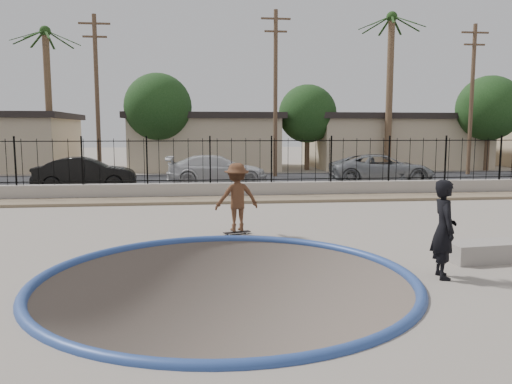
{
  "coord_description": "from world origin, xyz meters",
  "views": [
    {
      "loc": [
        -0.47,
        -9.87,
        2.72
      ],
      "look_at": [
        0.9,
        2.0,
        1.24
      ],
      "focal_mm": 35.0,
      "sensor_mm": 36.0,
      "label": 1
    }
  ],
  "objects_px": {
    "skater": "(237,201)",
    "skateboard": "(237,232)",
    "car_d": "(382,169)",
    "car_c": "(217,170)",
    "concrete_ledge": "(485,251)",
    "car_b": "(86,174)",
    "videographer": "(444,229)"
  },
  "relations": [
    {
      "from": "skater",
      "to": "skateboard",
      "type": "distance_m",
      "value": 0.84
    },
    {
      "from": "skateboard",
      "to": "car_d",
      "type": "bearing_deg",
      "value": 36.24
    },
    {
      "from": "skateboard",
      "to": "car_c",
      "type": "xyz_separation_m",
      "value": [
        -0.06,
        12.0,
        0.71
      ]
    },
    {
      "from": "concrete_ledge",
      "to": "car_d",
      "type": "height_order",
      "value": "car_d"
    },
    {
      "from": "car_b",
      "to": "concrete_ledge",
      "type": "bearing_deg",
      "value": -146.55
    },
    {
      "from": "skater",
      "to": "car_b",
      "type": "height_order",
      "value": "skater"
    },
    {
      "from": "concrete_ledge",
      "to": "car_b",
      "type": "bearing_deg",
      "value": 128.87
    },
    {
      "from": "car_c",
      "to": "car_d",
      "type": "height_order",
      "value": "car_d"
    },
    {
      "from": "skateboard",
      "to": "car_d",
      "type": "xyz_separation_m",
      "value": [
        8.37,
        11.75,
        0.72
      ]
    },
    {
      "from": "skater",
      "to": "car_c",
      "type": "height_order",
      "value": "skater"
    },
    {
      "from": "skater",
      "to": "car_c",
      "type": "relative_size",
      "value": 0.36
    },
    {
      "from": "concrete_ledge",
      "to": "car_b",
      "type": "distance_m",
      "value": 17.58
    },
    {
      "from": "skater",
      "to": "concrete_ledge",
      "type": "bearing_deg",
      "value": 135.87
    },
    {
      "from": "car_d",
      "to": "car_c",
      "type": "bearing_deg",
      "value": 92.73
    },
    {
      "from": "videographer",
      "to": "skateboard",
      "type": "bearing_deg",
      "value": 49.01
    },
    {
      "from": "skateboard",
      "to": "car_c",
      "type": "bearing_deg",
      "value": 72.0
    },
    {
      "from": "skater",
      "to": "car_b",
      "type": "bearing_deg",
      "value": -70.3
    },
    {
      "from": "skateboard",
      "to": "car_b",
      "type": "height_order",
      "value": "car_b"
    },
    {
      "from": "car_b",
      "to": "car_d",
      "type": "xyz_separation_m",
      "value": [
        14.44,
        1.35,
        -0.0
      ]
    },
    {
      "from": "car_b",
      "to": "car_d",
      "type": "height_order",
      "value": "car_b"
    },
    {
      "from": "concrete_ledge",
      "to": "car_c",
      "type": "xyz_separation_m",
      "value": [
        -5.01,
        15.28,
        0.56
      ]
    },
    {
      "from": "concrete_ledge",
      "to": "car_c",
      "type": "relative_size",
      "value": 0.32
    },
    {
      "from": "skater",
      "to": "car_c",
      "type": "distance_m",
      "value": 12.0
    },
    {
      "from": "car_b",
      "to": "car_c",
      "type": "relative_size",
      "value": 0.89
    },
    {
      "from": "concrete_ledge",
      "to": "car_c",
      "type": "distance_m",
      "value": 16.09
    },
    {
      "from": "skater",
      "to": "videographer",
      "type": "bearing_deg",
      "value": 118.27
    },
    {
      "from": "skateboard",
      "to": "car_c",
      "type": "relative_size",
      "value": 0.15
    },
    {
      "from": "skater",
      "to": "car_b",
      "type": "xyz_separation_m",
      "value": [
        -6.08,
        10.4,
        -0.12
      ]
    },
    {
      "from": "videographer",
      "to": "skater",
      "type": "bearing_deg",
      "value": 49.01
    },
    {
      "from": "skateboard",
      "to": "skater",
      "type": "bearing_deg",
      "value": 64.58
    },
    {
      "from": "car_b",
      "to": "car_c",
      "type": "distance_m",
      "value": 6.22
    },
    {
      "from": "skater",
      "to": "car_b",
      "type": "distance_m",
      "value": 12.05
    }
  ]
}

